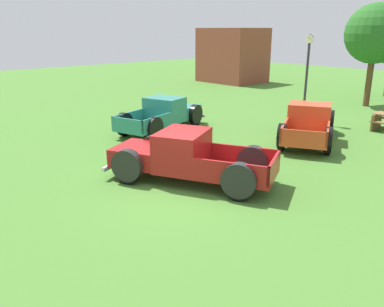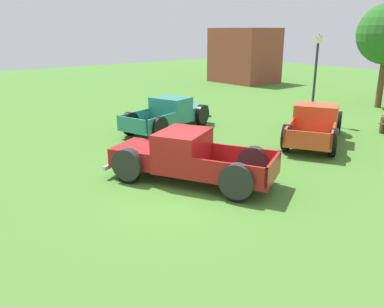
{
  "view_description": "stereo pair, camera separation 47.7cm",
  "coord_description": "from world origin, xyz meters",
  "px_view_note": "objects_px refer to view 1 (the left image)",
  "views": [
    {
      "loc": [
        7.92,
        -6.88,
        4.45
      ],
      "look_at": [
        -0.36,
        0.71,
        0.9
      ],
      "focal_mm": 36.81,
      "sensor_mm": 36.0,
      "label": 1
    },
    {
      "loc": [
        8.24,
        -6.52,
        4.45
      ],
      "look_at": [
        -0.36,
        0.71,
        0.9
      ],
      "focal_mm": 36.81,
      "sensor_mm": 36.0,
      "label": 2
    }
  ],
  "objects_px": {
    "pickup_truck_behind_left": "(309,122)",
    "lamp_post_near": "(306,77)",
    "pickup_truck_foreground": "(181,157)",
    "oak_tree_center": "(375,34)",
    "pickup_truck_behind_right": "(166,114)"
  },
  "relations": [
    {
      "from": "pickup_truck_foreground",
      "to": "pickup_truck_behind_right",
      "type": "relative_size",
      "value": 1.04
    },
    {
      "from": "pickup_truck_behind_left",
      "to": "lamp_post_near",
      "type": "xyz_separation_m",
      "value": [
        -1.93,
        2.67,
        1.51
      ]
    },
    {
      "from": "pickup_truck_foreground",
      "to": "lamp_post_near",
      "type": "bearing_deg",
      "value": 100.98
    },
    {
      "from": "pickup_truck_behind_left",
      "to": "oak_tree_center",
      "type": "bearing_deg",
      "value": 100.75
    },
    {
      "from": "pickup_truck_foreground",
      "to": "pickup_truck_behind_right",
      "type": "bearing_deg",
      "value": 145.18
    },
    {
      "from": "pickup_truck_behind_left",
      "to": "lamp_post_near",
      "type": "relative_size",
      "value": 1.23
    },
    {
      "from": "lamp_post_near",
      "to": "oak_tree_center",
      "type": "relative_size",
      "value": 0.72
    },
    {
      "from": "pickup_truck_foreground",
      "to": "pickup_truck_behind_right",
      "type": "height_order",
      "value": "pickup_truck_foreground"
    },
    {
      "from": "pickup_truck_foreground",
      "to": "oak_tree_center",
      "type": "distance_m",
      "value": 16.89
    },
    {
      "from": "pickup_truck_foreground",
      "to": "pickup_truck_behind_left",
      "type": "distance_m",
      "value": 7.1
    },
    {
      "from": "pickup_truck_foreground",
      "to": "oak_tree_center",
      "type": "xyz_separation_m",
      "value": [
        -1.74,
        16.44,
        3.46
      ]
    },
    {
      "from": "pickup_truck_foreground",
      "to": "oak_tree_center",
      "type": "relative_size",
      "value": 0.9
    },
    {
      "from": "pickup_truck_foreground",
      "to": "oak_tree_center",
      "type": "height_order",
      "value": "oak_tree_center"
    },
    {
      "from": "pickup_truck_foreground",
      "to": "pickup_truck_behind_left",
      "type": "xyz_separation_m",
      "value": [
        0.04,
        7.1,
        -0.01
      ]
    },
    {
      "from": "pickup_truck_behind_right",
      "to": "oak_tree_center",
      "type": "distance_m",
      "value": 13.65
    }
  ]
}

